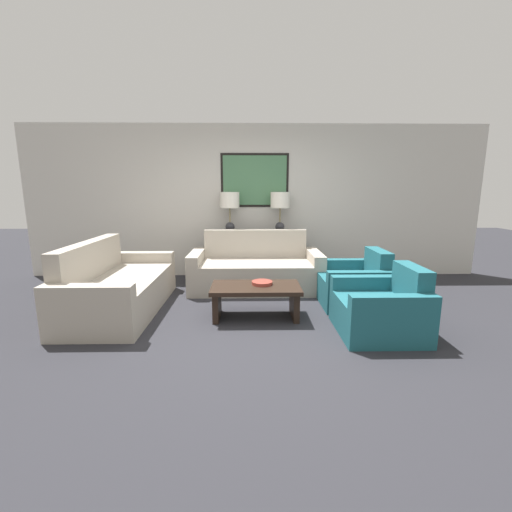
{
  "coord_description": "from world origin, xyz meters",
  "views": [
    {
      "loc": [
        -0.09,
        -3.7,
        1.55
      ],
      "look_at": [
        -0.01,
        0.9,
        0.65
      ],
      "focal_mm": 24.0,
      "sensor_mm": 36.0,
      "label": 1
    }
  ],
  "objects_px": {
    "table_lamp_left": "(230,204)",
    "couch_by_back_wall": "(256,270)",
    "armchair_near_camera": "(381,310)",
    "coffee_table": "(256,294)",
    "armchair_near_back_wall": "(354,285)",
    "couch_by_side": "(118,288)",
    "console_table": "(255,256)",
    "decorative_bowl": "(262,283)",
    "table_lamp_right": "(280,204)"
  },
  "relations": [
    {
      "from": "table_lamp_right",
      "to": "couch_by_side",
      "type": "bearing_deg",
      "value": -144.11
    },
    {
      "from": "table_lamp_left",
      "to": "table_lamp_right",
      "type": "bearing_deg",
      "value": 0.0
    },
    {
      "from": "decorative_bowl",
      "to": "armchair_near_back_wall",
      "type": "bearing_deg",
      "value": 18.71
    },
    {
      "from": "couch_by_back_wall",
      "to": "table_lamp_right",
      "type": "bearing_deg",
      "value": 56.18
    },
    {
      "from": "couch_by_back_wall",
      "to": "decorative_bowl",
      "type": "bearing_deg",
      "value": -87.2
    },
    {
      "from": "decorative_bowl",
      "to": "armchair_near_back_wall",
      "type": "relative_size",
      "value": 0.29
    },
    {
      "from": "couch_by_back_wall",
      "to": "coffee_table",
      "type": "relative_size",
      "value": 1.87
    },
    {
      "from": "couch_by_back_wall",
      "to": "couch_by_side",
      "type": "height_order",
      "value": "same"
    },
    {
      "from": "decorative_bowl",
      "to": "couch_by_side",
      "type": "bearing_deg",
      "value": 172.95
    },
    {
      "from": "couch_by_side",
      "to": "coffee_table",
      "type": "bearing_deg",
      "value": -9.07
    },
    {
      "from": "armchair_near_back_wall",
      "to": "decorative_bowl",
      "type": "bearing_deg",
      "value": -161.29
    },
    {
      "from": "console_table",
      "to": "armchair_near_camera",
      "type": "height_order",
      "value": "console_table"
    },
    {
      "from": "decorative_bowl",
      "to": "armchair_near_back_wall",
      "type": "height_order",
      "value": "armchair_near_back_wall"
    },
    {
      "from": "table_lamp_left",
      "to": "decorative_bowl",
      "type": "distance_m",
      "value": 2.1
    },
    {
      "from": "coffee_table",
      "to": "armchair_near_back_wall",
      "type": "xyz_separation_m",
      "value": [
        1.36,
        0.49,
        -0.03
      ]
    },
    {
      "from": "couch_by_side",
      "to": "armchair_near_camera",
      "type": "distance_m",
      "value": 3.23
    },
    {
      "from": "couch_by_back_wall",
      "to": "armchair_near_camera",
      "type": "height_order",
      "value": "couch_by_back_wall"
    },
    {
      "from": "table_lamp_right",
      "to": "couch_by_back_wall",
      "type": "xyz_separation_m",
      "value": [
        -0.43,
        -0.64,
        -1.01
      ]
    },
    {
      "from": "coffee_table",
      "to": "armchair_near_camera",
      "type": "relative_size",
      "value": 1.21
    },
    {
      "from": "couch_by_back_wall",
      "to": "decorative_bowl",
      "type": "xyz_separation_m",
      "value": [
        0.06,
        -1.2,
        0.13
      ]
    },
    {
      "from": "coffee_table",
      "to": "armchair_near_back_wall",
      "type": "distance_m",
      "value": 1.45
    },
    {
      "from": "table_lamp_left",
      "to": "coffee_table",
      "type": "distance_m",
      "value": 2.19
    },
    {
      "from": "couch_by_side",
      "to": "couch_by_back_wall",
      "type": "bearing_deg",
      "value": 28.34
    },
    {
      "from": "console_table",
      "to": "decorative_bowl",
      "type": "height_order",
      "value": "console_table"
    },
    {
      "from": "couch_by_side",
      "to": "armchair_near_back_wall",
      "type": "bearing_deg",
      "value": 3.72
    },
    {
      "from": "coffee_table",
      "to": "armchair_near_camera",
      "type": "height_order",
      "value": "armchair_near_camera"
    },
    {
      "from": "table_lamp_right",
      "to": "armchair_near_back_wall",
      "type": "height_order",
      "value": "table_lamp_right"
    },
    {
      "from": "coffee_table",
      "to": "armchair_near_back_wall",
      "type": "bearing_deg",
      "value": 19.74
    },
    {
      "from": "table_lamp_left",
      "to": "couch_by_back_wall",
      "type": "xyz_separation_m",
      "value": [
        0.43,
        -0.64,
        -1.01
      ]
    },
    {
      "from": "coffee_table",
      "to": "armchair_near_camera",
      "type": "distance_m",
      "value": 1.45
    },
    {
      "from": "table_lamp_right",
      "to": "coffee_table",
      "type": "xyz_separation_m",
      "value": [
        -0.45,
        -1.9,
        -1.01
      ]
    },
    {
      "from": "table_lamp_left",
      "to": "table_lamp_right",
      "type": "distance_m",
      "value": 0.86
    },
    {
      "from": "table_lamp_left",
      "to": "console_table",
      "type": "bearing_deg",
      "value": 0.0
    },
    {
      "from": "table_lamp_right",
      "to": "couch_by_back_wall",
      "type": "bearing_deg",
      "value": -123.82
    },
    {
      "from": "couch_by_side",
      "to": "table_lamp_right",
      "type": "bearing_deg",
      "value": 35.89
    },
    {
      "from": "table_lamp_right",
      "to": "table_lamp_left",
      "type": "bearing_deg",
      "value": 180.0
    },
    {
      "from": "coffee_table",
      "to": "table_lamp_left",
      "type": "bearing_deg",
      "value": 102.2
    },
    {
      "from": "armchair_near_back_wall",
      "to": "couch_by_back_wall",
      "type": "bearing_deg",
      "value": 150.26
    },
    {
      "from": "console_table",
      "to": "table_lamp_left",
      "type": "distance_m",
      "value": 1.0
    },
    {
      "from": "couch_by_side",
      "to": "coffee_table",
      "type": "height_order",
      "value": "couch_by_side"
    },
    {
      "from": "coffee_table",
      "to": "console_table",
      "type": "bearing_deg",
      "value": 89.38
    },
    {
      "from": "armchair_near_camera",
      "to": "couch_by_back_wall",
      "type": "bearing_deg",
      "value": 127.57
    },
    {
      "from": "table_lamp_left",
      "to": "coffee_table",
      "type": "height_order",
      "value": "table_lamp_left"
    },
    {
      "from": "table_lamp_right",
      "to": "coffee_table",
      "type": "height_order",
      "value": "table_lamp_right"
    },
    {
      "from": "armchair_near_back_wall",
      "to": "armchair_near_camera",
      "type": "distance_m",
      "value": 0.98
    },
    {
      "from": "couch_by_back_wall",
      "to": "decorative_bowl",
      "type": "relative_size",
      "value": 7.91
    },
    {
      "from": "console_table",
      "to": "table_lamp_left",
      "type": "bearing_deg",
      "value": 180.0
    },
    {
      "from": "couch_by_back_wall",
      "to": "armchair_near_back_wall",
      "type": "bearing_deg",
      "value": -29.74
    },
    {
      "from": "armchair_near_camera",
      "to": "coffee_table",
      "type": "bearing_deg",
      "value": 160.26
    },
    {
      "from": "table_lamp_right",
      "to": "decorative_bowl",
      "type": "distance_m",
      "value": 2.08
    }
  ]
}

